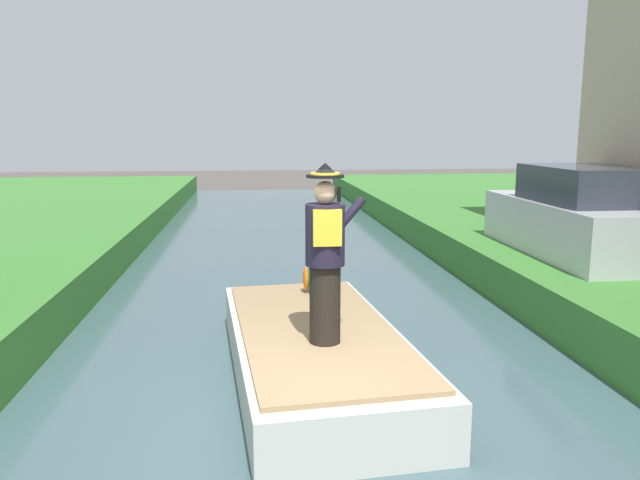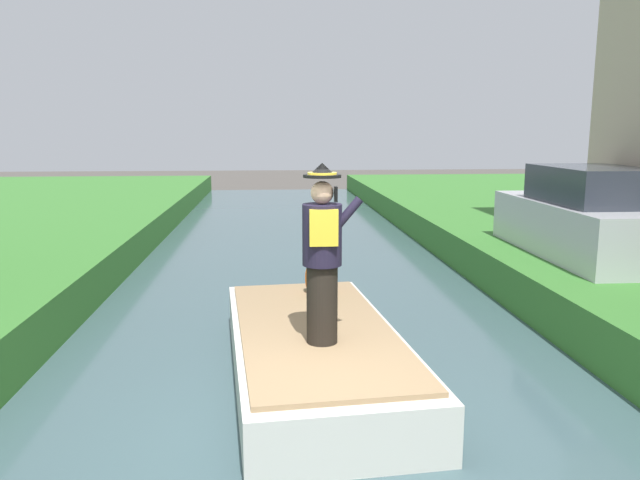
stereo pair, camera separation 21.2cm
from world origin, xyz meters
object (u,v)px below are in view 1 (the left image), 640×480
boat (316,352)px  parked_car_silver (578,217)px  parrot_plush (316,275)px  person_pirate (326,255)px

boat → parked_car_silver: (4.85, 3.22, 1.02)m
parrot_plush → person_pirate: bearing=-93.4°
person_pirate → parrot_plush: size_ratio=3.25×
person_pirate → parrot_plush: person_pirate is taller
boat → person_pirate: person_pirate is taller
person_pirate → parked_car_silver: person_pirate is taller
boat → person_pirate: bearing=-85.4°
person_pirate → boat: bearing=104.5°
boat → parked_car_silver: bearing=33.6°
parrot_plush → parked_car_silver: size_ratio=0.14×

